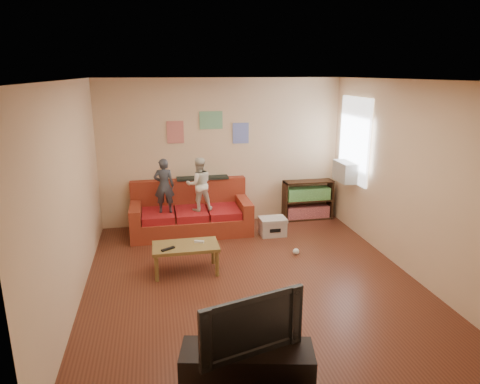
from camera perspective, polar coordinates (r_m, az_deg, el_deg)
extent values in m
cube|color=#5D2A1A|center=(6.09, 1.51, -11.63)|extent=(4.50, 5.00, 0.01)
cube|color=white|center=(5.41, 1.72, 14.78)|extent=(4.50, 5.00, 0.01)
cube|color=beige|center=(8.00, -2.40, 5.31)|extent=(4.50, 0.01, 2.70)
cube|color=beige|center=(3.35, 11.33, -10.12)|extent=(4.50, 0.01, 2.70)
cube|color=beige|center=(5.57, -21.66, -0.44)|extent=(0.01, 5.00, 2.70)
cube|color=beige|center=(6.48, 21.46, 1.74)|extent=(0.01, 5.00, 2.70)
cube|color=maroon|center=(7.76, -6.51, -4.25)|extent=(2.11, 0.95, 0.32)
cube|color=maroon|center=(7.98, -6.85, -0.31)|extent=(2.11, 0.19, 0.58)
cube|color=maroon|center=(7.65, -13.75, -2.60)|extent=(0.19, 0.95, 0.26)
cube|color=maroon|center=(7.79, 0.47, -1.80)|extent=(0.19, 0.95, 0.26)
cube|color=maroon|center=(7.59, -10.85, -3.11)|extent=(0.55, 0.72, 0.13)
cube|color=maroon|center=(7.61, -6.51, -2.87)|extent=(0.55, 0.72, 0.13)
cube|color=maroon|center=(7.68, -2.22, -2.62)|extent=(0.55, 0.72, 0.13)
cube|color=black|center=(7.93, -5.02, 1.88)|extent=(0.95, 0.23, 0.04)
imported|color=#31343B|center=(7.42, -10.08, 0.82)|extent=(0.37, 0.27, 0.95)
imported|color=silver|center=(7.45, -5.47, 1.03)|extent=(0.49, 0.40, 0.94)
cube|color=olive|center=(6.18, -7.27, -7.22)|extent=(0.93, 0.51, 0.05)
cylinder|color=olive|center=(6.07, -11.06, -10.03)|extent=(0.06, 0.06, 0.37)
cylinder|color=olive|center=(6.12, -3.08, -9.53)|extent=(0.06, 0.06, 0.37)
cylinder|color=olive|center=(6.45, -11.11, -8.43)|extent=(0.06, 0.06, 0.37)
cylinder|color=olive|center=(6.50, -3.62, -7.97)|extent=(0.06, 0.06, 0.37)
cube|color=black|center=(6.05, -9.58, -7.49)|extent=(0.20, 0.15, 0.02)
cube|color=silver|center=(6.23, -5.47, -6.60)|extent=(0.15, 0.08, 0.03)
cube|color=black|center=(8.30, 5.97, -1.24)|extent=(0.03, 0.29, 0.77)
cube|color=black|center=(8.62, 11.92, -0.86)|extent=(0.03, 0.29, 0.77)
cube|color=black|center=(8.56, 8.90, -3.42)|extent=(0.96, 0.29, 0.03)
cube|color=black|center=(8.35, 9.11, 1.39)|extent=(0.96, 0.29, 0.03)
cube|color=black|center=(8.45, 9.00, -1.05)|extent=(0.90, 0.29, 0.02)
cube|color=brown|center=(8.52, 8.93, -2.60)|extent=(0.85, 0.24, 0.23)
cube|color=#448C3F|center=(8.41, 9.04, -0.22)|extent=(0.85, 0.24, 0.23)
cube|color=white|center=(7.81, 15.01, 6.70)|extent=(0.04, 1.08, 1.48)
cube|color=#B7B2A3|center=(7.87, 13.94, 2.67)|extent=(0.28, 0.55, 0.35)
cube|color=#D87266|center=(7.84, -8.62, 7.89)|extent=(0.30, 0.01, 0.40)
cube|color=#72B27F|center=(7.87, -3.89, 9.53)|extent=(0.42, 0.01, 0.32)
cube|color=#727FCC|center=(7.99, 0.09, 7.85)|extent=(0.30, 0.01, 0.38)
cube|color=beige|center=(7.61, 4.38, -4.80)|extent=(0.44, 0.33, 0.26)
cube|color=beige|center=(7.56, 4.40, -3.67)|extent=(0.46, 0.35, 0.05)
cube|color=black|center=(7.46, 4.73, -5.16)|extent=(0.20, 0.00, 0.07)
cube|color=black|center=(4.14, 0.95, -22.69)|extent=(1.23, 0.63, 0.44)
imported|color=black|center=(3.85, 0.98, -16.83)|extent=(0.97, 0.39, 0.56)
sphere|color=silver|center=(6.90, 7.48, -7.86)|extent=(0.10, 0.10, 0.10)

